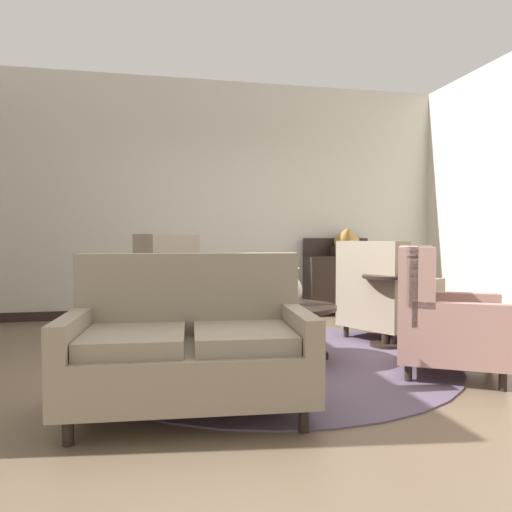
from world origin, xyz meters
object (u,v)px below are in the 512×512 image
(coffee_table, at_px, (287,316))
(armchair_near_sideboard, at_px, (385,298))
(settee, at_px, (189,347))
(armchair_back_corner, at_px, (154,296))
(side_table, at_px, (386,304))
(sideboard, at_px, (340,281))
(gramophone, at_px, (346,238))
(porcelain_vase, at_px, (293,289))
(armchair_beside_settee, at_px, (440,320))

(coffee_table, height_order, armchair_near_sideboard, armchair_near_sideboard)
(settee, relative_size, armchair_back_corner, 1.36)
(side_table, xyz_separation_m, sideboard, (0.35, 2.04, 0.05))
(armchair_back_corner, xyz_separation_m, gramophone, (2.62, 1.15, 0.61))
(porcelain_vase, relative_size, sideboard, 0.30)
(side_table, distance_m, gramophone, 2.09)
(gramophone, bearing_deg, armchair_beside_settee, -97.94)
(porcelain_vase, height_order, sideboard, sideboard)
(armchair_near_sideboard, height_order, side_table, armchair_near_sideboard)
(armchair_beside_settee, xyz_separation_m, side_table, (0.01, 0.93, -0.01))
(armchair_back_corner, bearing_deg, coffee_table, 87.28)
(side_table, bearing_deg, coffee_table, -163.59)
(coffee_table, relative_size, gramophone, 1.53)
(armchair_near_sideboard, xyz_separation_m, gramophone, (0.21, 1.58, 0.64))
(porcelain_vase, height_order, settee, settee)
(armchair_near_sideboard, bearing_deg, settee, 101.44)
(porcelain_vase, relative_size, armchair_near_sideboard, 0.28)
(armchair_beside_settee, height_order, side_table, armchair_beside_settee)
(porcelain_vase, xyz_separation_m, armchair_near_sideboard, (1.22, 0.68, -0.20))
(armchair_beside_settee, distance_m, gramophone, 2.98)
(coffee_table, distance_m, porcelain_vase, 0.24)
(gramophone, bearing_deg, settee, -125.88)
(porcelain_vase, relative_size, armchair_beside_settee, 0.30)
(settee, relative_size, gramophone, 2.72)
(porcelain_vase, xyz_separation_m, side_table, (1.03, 0.32, -0.21))
(settee, xyz_separation_m, armchair_beside_settee, (2.00, 0.44, 0.03))
(armchair_back_corner, distance_m, side_table, 2.36)
(armchair_near_sideboard, height_order, armchair_beside_settee, armchair_near_sideboard)
(sideboard, bearing_deg, armchair_beside_settee, -96.75)
(armchair_back_corner, bearing_deg, side_table, 112.05)
(settee, height_order, side_table, settee)
(armchair_back_corner, bearing_deg, armchair_beside_settee, 93.81)
(coffee_table, height_order, side_table, side_table)
(porcelain_vase, relative_size, gramophone, 0.59)
(armchair_near_sideboard, relative_size, armchair_beside_settee, 1.06)
(armchair_back_corner, height_order, gramophone, gramophone)
(armchair_near_sideboard, xyz_separation_m, side_table, (-0.18, -0.36, -0.01))
(side_table, bearing_deg, armchair_near_sideboard, 63.09)
(coffee_table, bearing_deg, gramophone, 56.83)
(settee, bearing_deg, gramophone, 58.30)
(porcelain_vase, height_order, armchair_near_sideboard, armchair_near_sideboard)
(coffee_table, bearing_deg, sideboard, 58.75)
(settee, bearing_deg, armchair_back_corner, 99.90)
(armchair_back_corner, relative_size, sideboard, 1.04)
(armchair_beside_settee, relative_size, sideboard, 1.01)
(gramophone, bearing_deg, armchair_back_corner, -156.35)
(settee, xyz_separation_m, sideboard, (2.35, 3.41, 0.07))
(porcelain_vase, bearing_deg, armchair_near_sideboard, 29.34)
(settee, distance_m, gramophone, 4.15)
(settee, height_order, gramophone, gramophone)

